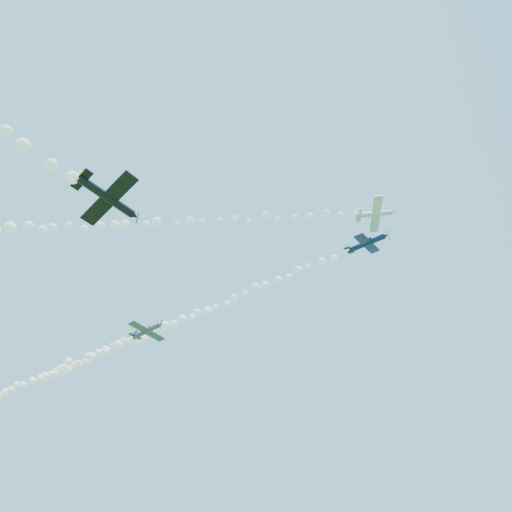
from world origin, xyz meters
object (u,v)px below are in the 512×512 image
at_px(plane_white, 376,214).
at_px(plane_grey, 147,331).
at_px(plane_black, 109,198).
at_px(plane_navy, 367,243).

distance_m(plane_white, plane_grey, 44.44).
distance_m(plane_white, plane_black, 40.31).
bearing_deg(plane_white, plane_black, -150.76).
distance_m(plane_grey, plane_black, 38.83).
bearing_deg(plane_grey, plane_white, 6.30).
bearing_deg(plane_grey, plane_navy, 9.30).
relative_size(plane_grey, plane_black, 0.99).
relative_size(plane_white, plane_navy, 0.88).
bearing_deg(plane_navy, plane_grey, -171.08).
relative_size(plane_navy, plane_black, 0.95).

